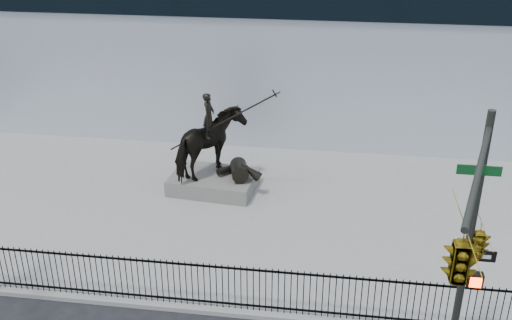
# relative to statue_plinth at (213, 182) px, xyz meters

# --- Properties ---
(plaza) EXTENTS (30.00, 12.00, 0.15)m
(plaza) POSITION_rel_statue_plinth_xyz_m (1.11, -1.56, -0.39)
(plaza) COLOR gray
(plaza) RESTS_ON ground
(building) EXTENTS (44.00, 14.00, 9.00)m
(building) POSITION_rel_statue_plinth_xyz_m (1.11, 11.44, 4.04)
(building) COLOR silver
(building) RESTS_ON ground
(picket_fence) EXTENTS (22.10, 0.10, 1.50)m
(picket_fence) POSITION_rel_statue_plinth_xyz_m (1.11, -7.31, 0.44)
(picket_fence) COLOR black
(picket_fence) RESTS_ON plaza
(statue_plinth) EXTENTS (3.55, 2.61, 0.63)m
(statue_plinth) POSITION_rel_statue_plinth_xyz_m (0.00, 0.00, 0.00)
(statue_plinth) COLOR #5E5B56
(statue_plinth) RESTS_ON plaza
(equestrian_statue) EXTENTS (4.26, 2.85, 3.63)m
(equestrian_statue) POSITION_rel_statue_plinth_xyz_m (0.06, -0.01, 1.62)
(equestrian_statue) COLOR black
(equestrian_statue) RESTS_ON statue_plinth
(traffic_signal_right) EXTENTS (2.17, 6.86, 7.00)m
(traffic_signal_right) POSITION_rel_statue_plinth_xyz_m (7.58, -10.56, 4.39)
(traffic_signal_right) COLOR #262823
(traffic_signal_right) RESTS_ON ground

